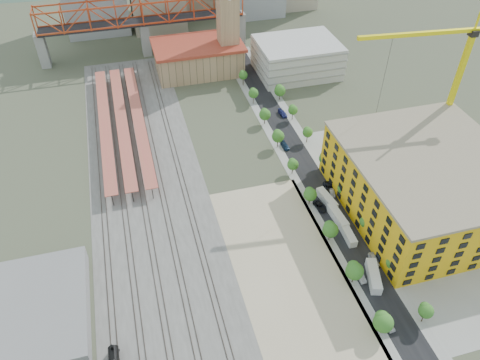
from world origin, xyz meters
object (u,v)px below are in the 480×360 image
object	(u,v)px
site_trailer_b	(348,234)
site_trailer_d	(327,199)
construction_building	(426,184)
site_trailer_c	(338,217)
tower_crane	(452,69)
site_trailer_a	(374,276)
car_0	(388,324)
clock_tower	(228,5)

from	to	relation	value
site_trailer_b	site_trailer_d	distance (m)	14.80
construction_building	site_trailer_c	bearing A→B (deg)	176.68
tower_crane	site_trailer_d	xyz separation A→B (m)	(-43.24, -14.65, -30.26)
tower_crane	site_trailer_b	world-z (taller)	tower_crane
site_trailer_d	tower_crane	bearing A→B (deg)	10.11
construction_building	site_trailer_a	size ratio (longest dim) A/B	5.10
construction_building	car_0	bearing A→B (deg)	-130.53
site_trailer_a	site_trailer_c	distance (m)	22.27
tower_crane	site_trailer_d	bearing A→B (deg)	-161.28
site_trailer_b	site_trailer_c	distance (m)	6.84
clock_tower	site_trailer_d	world-z (taller)	clock_tower
clock_tower	site_trailer_a	world-z (taller)	clock_tower
site_trailer_a	site_trailer_d	world-z (taller)	site_trailer_a
construction_building	site_trailer_a	bearing A→B (deg)	-141.39
tower_crane	site_trailer_d	distance (m)	54.77
site_trailer_c	clock_tower	bearing A→B (deg)	91.23
site_trailer_c	construction_building	bearing A→B (deg)	-6.73
clock_tower	site_trailer_c	distance (m)	102.54
site_trailer_a	site_trailer_d	xyz separation A→B (m)	(0.00, 30.22, -0.12)
clock_tower	construction_building	bearing A→B (deg)	-71.22
site_trailer_a	car_0	world-z (taller)	site_trailer_a
tower_crane	car_0	bearing A→B (deg)	-128.55
site_trailer_b	site_trailer_c	world-z (taller)	site_trailer_c
car_0	tower_crane	bearing A→B (deg)	45.68
site_trailer_b	site_trailer_d	xyz separation A→B (m)	(0.00, 14.80, 0.07)
construction_building	site_trailer_c	xyz separation A→B (m)	(-26.00, 1.51, -8.12)
construction_building	tower_crane	bearing A→B (deg)	54.44
site_trailer_b	construction_building	bearing A→B (deg)	14.04
site_trailer_c	site_trailer_a	bearing A→B (deg)	-93.41
construction_building	tower_crane	distance (m)	36.97
construction_building	site_trailer_b	size ratio (longest dim) A/B	5.91
clock_tower	construction_building	xyz separation A→B (m)	(34.00, -99.99, -19.29)
clock_tower	car_0	world-z (taller)	clock_tower
tower_crane	site_trailer_a	world-z (taller)	tower_crane
site_trailer_d	car_0	size ratio (longest dim) A/B	1.99
site_trailer_c	site_trailer_d	bearing A→B (deg)	86.59
site_trailer_c	car_0	bearing A→B (deg)	-98.25
tower_crane	site_trailer_c	bearing A→B (deg)	-152.40
clock_tower	tower_crane	size ratio (longest dim) A/B	1.02
clock_tower	site_trailer_d	distance (m)	94.94
car_0	construction_building	bearing A→B (deg)	43.70
clock_tower	site_trailer_a	distance (m)	124.07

